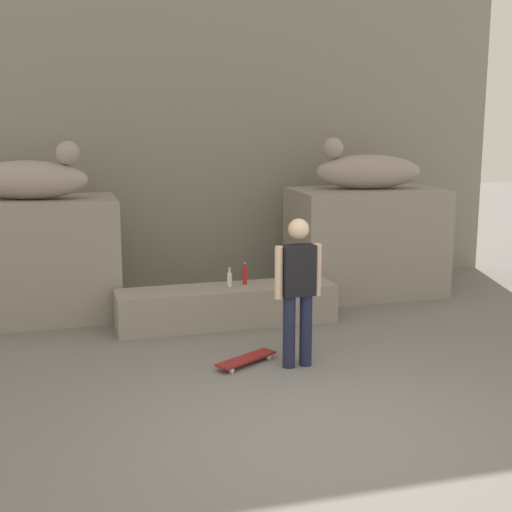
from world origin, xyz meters
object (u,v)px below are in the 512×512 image
object	(u,v)px
statue_reclining_left	(30,178)
bottle_clear	(229,279)
statue_reclining_right	(366,170)
skater	(298,286)
bottle_blue	(300,272)
bottle_red	(245,275)
skateboard	(246,359)

from	to	relation	value
statue_reclining_left	bottle_clear	distance (m)	2.98
statue_reclining_right	skater	xyz separation A→B (m)	(-2.06, -2.82, -1.01)
statue_reclining_left	skater	distance (m)	4.10
skater	bottle_blue	distance (m)	2.07
statue_reclining_left	bottle_blue	bearing A→B (deg)	-0.70
bottle_red	statue_reclining_left	bearing A→B (deg)	161.17
skater	skateboard	distance (m)	1.03
statue_reclining_right	skateboard	xyz separation A→B (m)	(-2.59, -2.62, -1.87)
statue_reclining_right	bottle_red	bearing A→B (deg)	35.03
bottle_red	bottle_blue	distance (m)	0.80
statue_reclining_left	bottle_clear	xyz separation A→B (m)	(2.48, -1.00, -1.31)
statue_reclining_left	statue_reclining_right	distance (m)	4.86
skater	bottle_red	size ratio (longest dim) A/B	5.70
statue_reclining_right	bottle_clear	distance (m)	2.91
statue_reclining_right	skater	world-z (taller)	statue_reclining_right
skateboard	bottle_blue	bearing A→B (deg)	23.65
statue_reclining_left	statue_reclining_right	world-z (taller)	same
statue_reclining_left	skater	bearing A→B (deg)	-31.61
statue_reclining_left	bottle_red	world-z (taller)	statue_reclining_left
bottle_clear	skater	bearing A→B (deg)	-79.64
skateboard	bottle_blue	world-z (taller)	bottle_blue
skateboard	statue_reclining_left	bearing A→B (deg)	100.47
statue_reclining_left	skateboard	xyz separation A→B (m)	(2.27, -2.60, -1.87)
statue_reclining_left	skateboard	bearing A→B (deg)	-35.50
statue_reclining_left	statue_reclining_right	xyz separation A→B (m)	(4.86, 0.02, 0.00)
statue_reclining_left	bottle_clear	size ratio (longest dim) A/B	6.59
statue_reclining_right	skateboard	size ratio (longest dim) A/B	2.13
skateboard	bottle_clear	xyz separation A→B (m)	(0.21, 1.60, 0.55)
bottle_blue	bottle_clear	bearing A→B (deg)	-173.45
bottle_clear	bottle_red	xyz separation A→B (m)	(0.23, 0.07, 0.02)
bottle_clear	bottle_blue	size ratio (longest dim) A/B	0.99
statue_reclining_left	bottle_red	size ratio (longest dim) A/B	5.76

